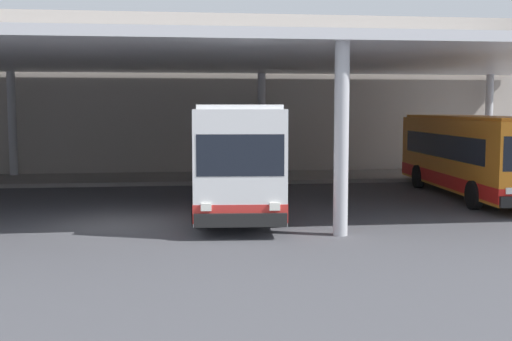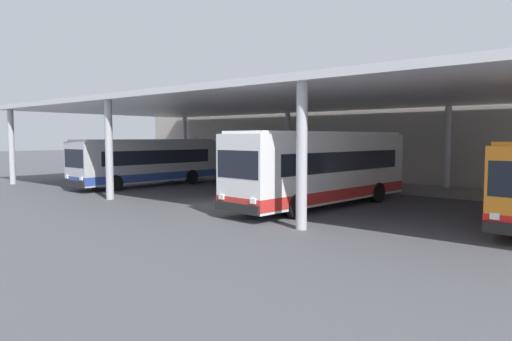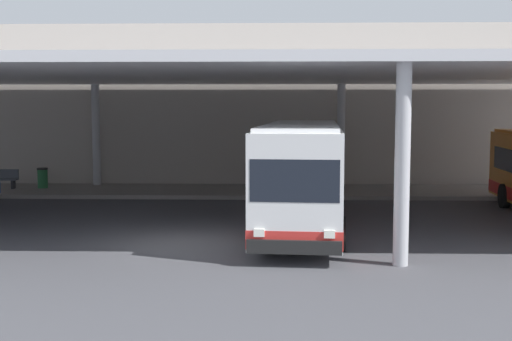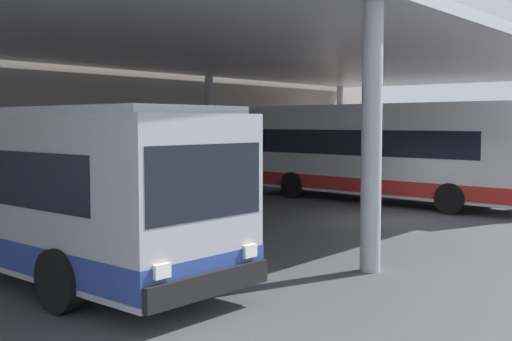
{
  "view_description": "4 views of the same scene",
  "coord_description": "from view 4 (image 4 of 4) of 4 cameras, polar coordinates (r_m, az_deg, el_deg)",
  "views": [
    {
      "loc": [
        1.64,
        -19.66,
        3.49
      ],
      "look_at": [
        4.44,
        2.24,
        1.35
      ],
      "focal_mm": 45.65,
      "sensor_mm": 36.0,
      "label": 1
    },
    {
      "loc": [
        15.39,
        -15.97,
        3.31
      ],
      "look_at": [
        0.08,
        2.19,
        1.58
      ],
      "focal_mm": 32.04,
      "sensor_mm": 36.0,
      "label": 2
    },
    {
      "loc": [
        2.89,
        -19.51,
        4.14
      ],
      "look_at": [
        2.18,
        4.51,
        1.8
      ],
      "focal_mm": 46.23,
      "sensor_mm": 36.0,
      "label": 3
    },
    {
      "loc": [
        -17.14,
        -8.57,
        2.91
      ],
      "look_at": [
        -1.67,
        4.06,
        1.41
      ],
      "focal_mm": 44.72,
      "sensor_mm": 36.0,
      "label": 4
    }
  ],
  "objects": [
    {
      "name": "bus_middle_bay",
      "position": [
        33.13,
        16.02,
        1.97
      ],
      "size": [
        3.16,
        10.66,
        3.17
      ],
      "color": "orange",
      "rests_on": "ground"
    },
    {
      "name": "bus_nearest_bay",
      "position": [
        13.5,
        -20.12,
        -1.29
      ],
      "size": [
        2.94,
        10.6,
        3.17
      ],
      "color": "#B7B7BC",
      "rests_on": "ground"
    },
    {
      "name": "station_building_facade",
      "position": [
        29.17,
        -14.83,
        6.63
      ],
      "size": [
        48.0,
        1.6,
        8.33
      ],
      "primitive_type": "cube",
      "color": "#ADA399",
      "rests_on": "ground"
    },
    {
      "name": "ground_plane",
      "position": [
        19.38,
        12.57,
        -4.44
      ],
      "size": [
        200.0,
        200.0,
        0.0
      ],
      "primitive_type": "plane",
      "color": "#47474C"
    },
    {
      "name": "bus_second_bay",
      "position": [
        23.81,
        10.89,
        1.65
      ],
      "size": [
        3.35,
        11.48,
        3.57
      ],
      "color": "white",
      "rests_on": "ground"
    },
    {
      "name": "canopy_shelter",
      "position": [
        22.3,
        -0.15,
        10.48
      ],
      "size": [
        40.0,
        17.0,
        5.55
      ],
      "color": "silver",
      "rests_on": "ground"
    },
    {
      "name": "platform_kerb",
      "position": [
        26.73,
        -10.56,
        -1.83
      ],
      "size": [
        42.0,
        4.5,
        0.18
      ],
      "primitive_type": "cube",
      "color": "gray",
      "rests_on": "ground"
    }
  ]
}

